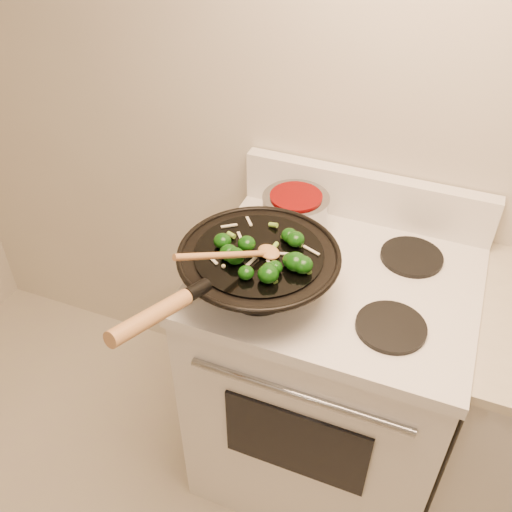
% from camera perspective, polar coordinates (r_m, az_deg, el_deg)
% --- Properties ---
extents(stove, '(0.78, 0.67, 1.08)m').
position_cam_1_polar(stove, '(1.95, 6.97, -11.79)').
color(stove, white).
rests_on(stove, ground).
extents(wok, '(0.42, 0.69, 0.25)m').
position_cam_1_polar(wok, '(1.49, 0.16, -1.43)').
color(wok, black).
rests_on(wok, stove).
extents(stirfry, '(0.29, 0.25, 0.05)m').
position_cam_1_polar(stirfry, '(1.42, 0.99, -0.03)').
color(stirfry, '#0D3A09').
rests_on(stirfry, wok).
extents(wooden_spoon, '(0.19, 0.27, 0.12)m').
position_cam_1_polar(wooden_spoon, '(1.39, -1.27, 0.22)').
color(wooden_spoon, '#B27946').
rests_on(wooden_spoon, wok).
extents(saucepan, '(0.20, 0.32, 0.12)m').
position_cam_1_polar(saucepan, '(1.72, 3.92, 4.39)').
color(saucepan, '#95989D').
rests_on(saucepan, stove).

